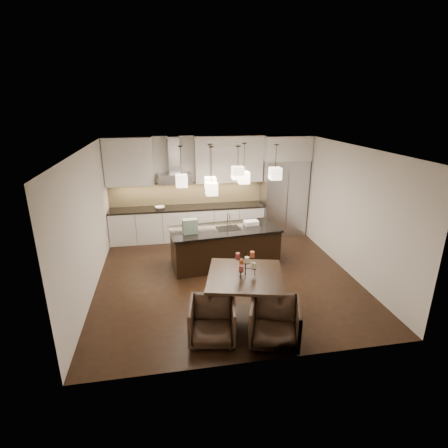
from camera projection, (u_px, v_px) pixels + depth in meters
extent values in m
cube|color=black|center=(226.00, 276.00, 7.76)|extent=(5.50, 5.50, 0.02)
cube|color=white|center=(226.00, 147.00, 6.82)|extent=(5.50, 5.50, 0.02)
cube|color=silver|center=(208.00, 186.00, 9.85)|extent=(5.50, 0.02, 2.80)
cube|color=silver|center=(262.00, 278.00, 4.73)|extent=(5.50, 0.02, 2.80)
cube|color=silver|center=(87.00, 223.00, 6.84)|extent=(0.02, 5.50, 2.80)
cube|color=silver|center=(348.00, 209.00, 7.74)|extent=(0.02, 5.50, 2.80)
cube|color=#B7B7BA|center=(283.00, 197.00, 9.95)|extent=(1.20, 0.72, 2.15)
cube|color=silver|center=(286.00, 148.00, 9.49)|extent=(1.26, 0.72, 0.65)
cube|color=silver|center=(188.00, 223.00, 9.76)|extent=(4.21, 0.62, 0.88)
cube|color=black|center=(188.00, 208.00, 9.61)|extent=(4.21, 0.66, 0.04)
cube|color=tan|center=(186.00, 193.00, 9.78)|extent=(4.21, 0.02, 0.63)
cube|color=silver|center=(129.00, 162.00, 9.08)|extent=(1.25, 0.35, 1.25)
cube|color=silver|center=(229.00, 159.00, 9.51)|extent=(1.85, 0.35, 1.25)
cube|color=#B7B7BA|center=(175.00, 178.00, 9.34)|extent=(0.90, 0.52, 0.24)
cube|color=#B7B7BA|center=(174.00, 155.00, 9.24)|extent=(0.30, 0.28, 0.96)
imported|color=silver|center=(160.00, 208.00, 9.42)|extent=(0.32, 0.32, 0.06)
cube|color=black|center=(225.00, 247.00, 8.20)|extent=(2.51, 1.21, 0.85)
cube|color=black|center=(225.00, 229.00, 8.05)|extent=(2.60, 1.30, 0.04)
cube|color=#1B5239|center=(190.00, 226.00, 7.70)|extent=(0.35, 0.21, 0.33)
cube|color=silver|center=(251.00, 223.00, 8.28)|extent=(0.35, 0.27, 0.10)
cylinder|color=beige|center=(254.00, 265.00, 6.06)|extent=(0.10, 0.10, 0.10)
cylinder|color=#C25129|center=(241.00, 262.00, 6.19)|extent=(0.10, 0.10, 0.10)
cylinder|color=maroon|center=(241.00, 268.00, 5.95)|extent=(0.10, 0.10, 0.10)
cylinder|color=#C25129|center=(252.00, 254.00, 6.09)|extent=(0.10, 0.10, 0.10)
cylinder|color=maroon|center=(238.00, 256.00, 6.04)|extent=(0.10, 0.10, 0.10)
cylinder|color=beige|center=(247.00, 260.00, 5.88)|extent=(0.10, 0.10, 0.10)
imported|color=black|center=(212.00, 321.00, 5.57)|extent=(0.84, 0.86, 0.68)
imported|color=black|center=(275.00, 322.00, 5.50)|extent=(0.99, 1.01, 0.73)
cube|color=#FFE5C6|center=(182.00, 181.00, 7.40)|extent=(0.24, 0.24, 0.26)
cube|color=#FFE5C6|center=(210.00, 183.00, 7.73)|extent=(0.24, 0.24, 0.26)
cube|color=#FFE5C6|center=(238.00, 173.00, 7.34)|extent=(0.24, 0.24, 0.26)
cube|color=#FFE5C6|center=(244.00, 178.00, 7.91)|extent=(0.24, 0.24, 0.26)
cube|color=#FFE5C6|center=(275.00, 174.00, 7.62)|extent=(0.24, 0.24, 0.26)
cube|color=#FFE5C6|center=(212.00, 189.00, 7.35)|extent=(0.24, 0.24, 0.26)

